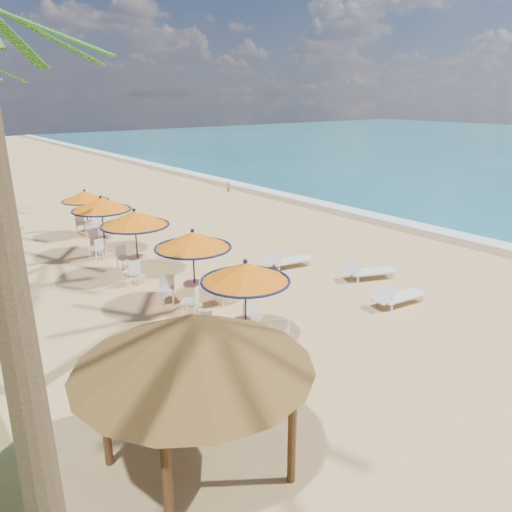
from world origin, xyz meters
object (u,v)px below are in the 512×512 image
at_px(station_1, 193,250).
at_px(station_4, 86,202).
at_px(station_2, 134,225).
at_px(station_0, 246,283).
at_px(station_3, 100,212).
at_px(lounger_mid, 367,271).
at_px(lounger_near, 397,296).
at_px(palapa, 193,342).
at_px(lounger_far, 287,260).

bearing_deg(station_1, station_4, 88.28).
bearing_deg(station_2, station_4, 84.64).
relative_size(station_1, station_4, 1.13).
relative_size(station_0, station_2, 0.95).
bearing_deg(station_3, lounger_mid, -53.59).
bearing_deg(lounger_near, station_4, 115.48).
xyz_separation_m(station_0, station_2, (-0.02, 6.69, 0.18)).
xyz_separation_m(station_3, palapa, (-3.55, -13.31, 0.75)).
distance_m(station_1, station_3, 6.89).
bearing_deg(station_3, station_4, 80.30).
bearing_deg(lounger_near, lounger_mid, 69.98).
relative_size(lounger_near, lounger_mid, 0.98).
bearing_deg(station_4, station_2, -95.36).
bearing_deg(lounger_far, station_2, 162.48).
xyz_separation_m(station_1, station_3, (-0.27, 6.88, -0.00)).
xyz_separation_m(station_1, lounger_mid, (6.16, -1.84, -1.51)).
bearing_deg(station_1, lounger_mid, -16.59).
bearing_deg(lounger_far, station_0, -130.47).
relative_size(station_0, lounger_near, 1.21).
relative_size(station_0, station_3, 0.97).
height_order(station_4, lounger_near, station_4).
height_order(station_1, station_4, station_1).
bearing_deg(station_2, lounger_mid, -39.75).
xyz_separation_m(station_1, station_4, (0.31, 10.24, -0.21)).
bearing_deg(station_1, station_0, -95.39).
bearing_deg(palapa, station_4, 76.10).
distance_m(station_0, station_1, 3.15).
xyz_separation_m(station_4, palapa, (-4.13, -16.67, 0.95)).
relative_size(station_1, lounger_mid, 1.22).
relative_size(station_3, lounger_near, 1.25).
height_order(station_4, lounger_far, station_4).
bearing_deg(lounger_mid, station_3, 148.61).
distance_m(station_1, station_4, 10.25).
relative_size(lounger_far, palapa, 0.51).
bearing_deg(station_1, station_3, 92.21).
xyz_separation_m(station_3, lounger_near, (5.34, -10.86, -1.51)).
height_order(station_1, lounger_near, station_1).
xyz_separation_m(station_1, palapa, (-3.82, -6.43, 0.74)).
height_order(lounger_near, lounger_mid, lounger_mid).
xyz_separation_m(lounger_far, palapa, (-8.49, -7.33, 2.25)).
relative_size(station_2, lounger_mid, 1.25).
relative_size(lounger_mid, lounger_far, 1.01).
relative_size(station_3, lounger_mid, 1.22).
distance_m(station_2, station_3, 3.33).
bearing_deg(station_2, lounger_far, -27.96).
distance_m(station_0, lounger_near, 5.63).
bearing_deg(station_3, palapa, -104.94).
height_order(station_1, station_2, station_2).
xyz_separation_m(station_0, station_4, (0.60, 13.38, -0.15)).
relative_size(station_4, lounger_near, 1.11).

